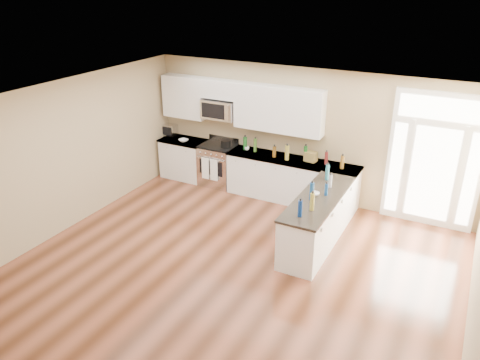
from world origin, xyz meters
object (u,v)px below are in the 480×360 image
at_px(peninsula_cabinet, 317,222).
at_px(stockpot, 226,143).
at_px(toaster_oven, 170,130).
at_px(kitchen_range, 218,165).

xyz_separation_m(peninsula_cabinet, stockpot, (-2.67, 1.44, 0.61)).
xyz_separation_m(stockpot, toaster_oven, (-1.61, 0.15, 0.03)).
bearing_deg(stockpot, toaster_oven, 174.77).
bearing_deg(peninsula_cabinet, toaster_oven, 159.62).
bearing_deg(stockpot, peninsula_cabinet, -28.38).
bearing_deg(toaster_oven, stockpot, -5.20).
height_order(kitchen_range, stockpot, stockpot).
bearing_deg(peninsula_cabinet, stockpot, 151.62).
bearing_deg(kitchen_range, stockpot, -2.06).
height_order(peninsula_cabinet, kitchen_range, kitchen_range).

